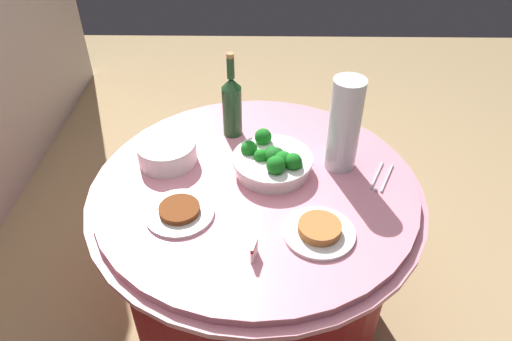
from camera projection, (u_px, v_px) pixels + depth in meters
name	position (u px, v px, depth m)	size (l,w,h in m)	color
ground_plane	(256.00, 310.00, 2.09)	(6.00, 6.00, 0.00)	tan
buffet_table	(256.00, 253.00, 1.85)	(1.16, 1.16, 0.74)	maroon
broccoli_bowl	(273.00, 161.00, 1.64)	(0.28, 0.28, 0.12)	white
plate_stack	(167.00, 152.00, 1.69)	(0.21, 0.21, 0.08)	white
wine_bottle	(232.00, 105.00, 1.77)	(0.07, 0.07, 0.34)	#1D4721
decorative_fruit_vase	(344.00, 129.00, 1.60)	(0.11, 0.11, 0.34)	silver
serving_tongs	(381.00, 178.00, 1.63)	(0.16, 0.11, 0.01)	silver
food_plate_stir_fry	(180.00, 212.00, 1.49)	(0.22, 0.22, 0.03)	white
food_plate_peanuts	(319.00, 231.00, 1.42)	(0.22, 0.22, 0.04)	white
label_placard_front	(254.00, 250.00, 1.34)	(0.05, 0.02, 0.05)	white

